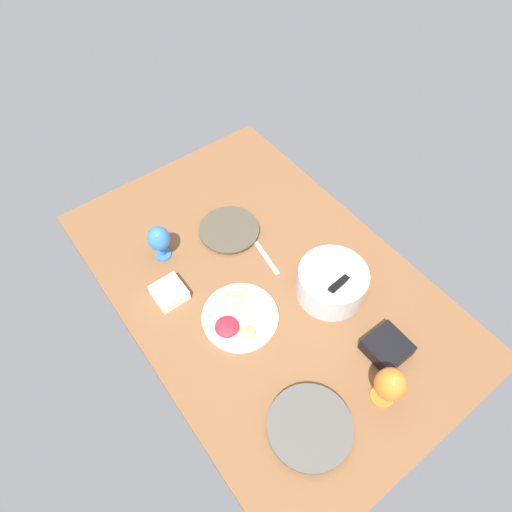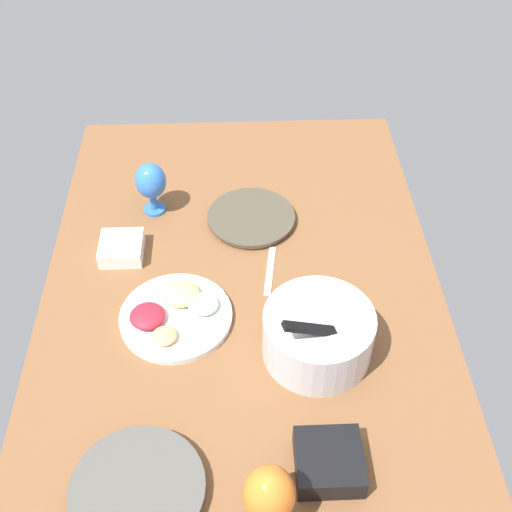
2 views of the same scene
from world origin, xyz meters
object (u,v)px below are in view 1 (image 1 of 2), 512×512
object	(u,v)px
hurricane_glass_orange	(390,385)
hurricane_glass_blue	(159,240)
dinner_plate_right	(310,427)
mixing_bowl	(332,282)
square_bowl_white	(169,292)
fruit_platter	(239,315)
square_bowl_black	(387,347)
dinner_plate_left	(229,230)

from	to	relation	value
hurricane_glass_orange	hurricane_glass_blue	bearing A→B (deg)	-163.03
dinner_plate_right	mixing_bowl	bearing A→B (deg)	130.55
hurricane_glass_orange	square_bowl_white	world-z (taller)	hurricane_glass_orange
fruit_platter	square_bowl_black	distance (cm)	53.15
hurricane_glass_orange	square_bowl_white	size ratio (longest dim) A/B	1.61
dinner_plate_right	mixing_bowl	size ratio (longest dim) A/B	1.05
dinner_plate_left	fruit_platter	bearing A→B (deg)	-29.66
dinner_plate_right	square_bowl_white	distance (cm)	69.37
fruit_platter	mixing_bowl	bearing A→B (deg)	71.02
dinner_plate_right	fruit_platter	size ratio (longest dim) A/B	0.97
dinner_plate_left	hurricane_glass_orange	size ratio (longest dim) A/B	1.36
mixing_bowl	fruit_platter	xyz separation A→B (cm)	(-11.70, -34.02, -5.23)
dinner_plate_right	square_bowl_black	world-z (taller)	square_bowl_black
square_bowl_black	hurricane_glass_orange	bearing A→B (deg)	-50.75
dinner_plate_left	mixing_bowl	distance (cm)	49.47
fruit_platter	square_bowl_white	distance (cm)	28.08
dinner_plate_right	square_bowl_white	world-z (taller)	square_bowl_white
hurricane_glass_orange	square_bowl_black	xyz separation A→B (cm)	(-10.53, 12.89, -8.32)
square_bowl_white	dinner_plate_right	bearing A→B (deg)	8.64
dinner_plate_left	hurricane_glass_orange	bearing A→B (deg)	0.12
square_bowl_white	dinner_plate_left	bearing A→B (deg)	108.74
dinner_plate_right	fruit_platter	world-z (taller)	fruit_platter
fruit_platter	hurricane_glass_blue	xyz separation A→B (cm)	(-41.37, -8.12, 8.80)
hurricane_glass_blue	hurricane_glass_orange	xyz separation A→B (cm)	(93.34, 28.48, 1.02)
mixing_bowl	square_bowl_black	distance (cm)	29.97
dinner_plate_left	square_bowl_white	xyz separation A→B (cm)	(12.16, -35.85, 1.45)
dinner_plate_right	hurricane_glass_orange	world-z (taller)	hurricane_glass_orange
hurricane_glass_orange	square_bowl_white	distance (cm)	83.90
hurricane_glass_blue	dinner_plate_left	bearing A→B (deg)	78.17
mixing_bowl	square_bowl_black	world-z (taller)	mixing_bowl
fruit_platter	hurricane_glass_blue	size ratio (longest dim) A/B	1.70
mixing_bowl	hurricane_glass_orange	bearing A→B (deg)	-18.74
dinner_plate_right	fruit_platter	xyz separation A→B (cm)	(-45.29, 5.24, 0.08)
mixing_bowl	square_bowl_black	bearing A→B (deg)	-1.47
square_bowl_white	square_bowl_black	xyz separation A→B (cm)	(64.72, 48.91, 0.60)
hurricane_glass_blue	square_bowl_white	world-z (taller)	hurricane_glass_blue
hurricane_glass_blue	hurricane_glass_orange	size ratio (longest dim) A/B	0.89
mixing_bowl	fruit_platter	size ratio (longest dim) A/B	0.92
fruit_platter	hurricane_glass_blue	bearing A→B (deg)	-168.89
hurricane_glass_blue	square_bowl_black	world-z (taller)	hurricane_glass_blue
hurricane_glass_blue	square_bowl_black	distance (cm)	92.85
dinner_plate_left	dinner_plate_right	distance (cm)	84.64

